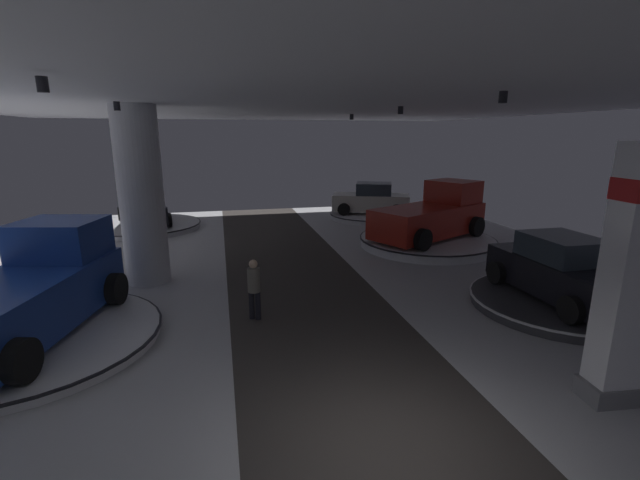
# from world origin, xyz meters

# --- Properties ---
(ground) EXTENTS (24.00, 44.00, 0.06)m
(ground) POSITION_xyz_m (0.00, 0.00, -0.02)
(ground) COLOR #B2B2B7
(ceiling_with_spotlights) EXTENTS (24.00, 44.00, 0.39)m
(ceiling_with_spotlights) POSITION_xyz_m (-0.00, -0.00, 5.55)
(ceiling_with_spotlights) COLOR silver
(column_left) EXTENTS (1.34, 1.34, 5.50)m
(column_left) POSITION_xyz_m (-4.65, 9.09, 2.75)
(column_left) COLOR silver
(column_left) RESTS_ON ground
(brand_sign_pylon) EXTENTS (1.32, 0.77, 4.52)m
(brand_sign_pylon) POSITION_xyz_m (4.49, 0.39, 2.33)
(brand_sign_pylon) COLOR slate
(brand_sign_pylon) RESTS_ON ground
(display_platform_deep_left) EXTENTS (5.48, 5.48, 0.28)m
(display_platform_deep_left) POSITION_xyz_m (-6.07, 17.53, 0.15)
(display_platform_deep_left) COLOR #B7B7BC
(display_platform_deep_left) RESTS_ON ground
(display_car_deep_left) EXTENTS (3.01, 4.51, 1.71)m
(display_car_deep_left) POSITION_xyz_m (-6.06, 17.50, 1.04)
(display_car_deep_left) COLOR black
(display_car_deep_left) RESTS_ON display_platform_deep_left
(display_platform_far_right) EXTENTS (5.68, 5.68, 0.38)m
(display_platform_far_right) POSITION_xyz_m (6.18, 11.11, 0.21)
(display_platform_far_right) COLOR silver
(display_platform_far_right) RESTS_ON ground
(pickup_truck_far_right) EXTENTS (5.68, 4.38, 2.30)m
(pickup_truck_far_right) POSITION_xyz_m (6.47, 11.26, 1.31)
(pickup_truck_far_right) COLOR maroon
(pickup_truck_far_right) RESTS_ON display_platform_far_right
(display_platform_deep_right) EXTENTS (4.59, 4.59, 0.30)m
(display_platform_deep_right) POSITION_xyz_m (5.98, 17.59, 0.17)
(display_platform_deep_right) COLOR silver
(display_platform_deep_right) RESTS_ON ground
(display_car_deep_right) EXTENTS (4.57, 3.37, 1.71)m
(display_car_deep_right) POSITION_xyz_m (6.00, 17.58, 1.07)
(display_car_deep_right) COLOR silver
(display_car_deep_right) RESTS_ON display_platform_deep_right
(display_platform_mid_left) EXTENTS (5.68, 5.68, 0.24)m
(display_platform_mid_left) POSITION_xyz_m (-6.63, 5.05, 0.13)
(display_platform_mid_left) COLOR silver
(display_platform_mid_left) RESTS_ON ground
(pickup_truck_mid_left) EXTENTS (3.59, 5.64, 2.30)m
(pickup_truck_mid_left) POSITION_xyz_m (-6.56, 5.36, 1.17)
(pickup_truck_mid_left) COLOR navy
(pickup_truck_mid_left) RESTS_ON display_platform_mid_left
(display_platform_mid_right) EXTENTS (4.66, 4.66, 0.28)m
(display_platform_mid_right) POSITION_xyz_m (6.62, 4.17, 0.16)
(display_platform_mid_right) COLOR #333338
(display_platform_mid_right) RESTS_ON ground
(display_car_mid_right) EXTENTS (2.23, 4.25, 1.71)m
(display_car_mid_right) POSITION_xyz_m (6.62, 4.20, 1.05)
(display_car_mid_right) COLOR black
(display_car_mid_right) RESTS_ON display_platform_mid_right
(visitor_walking_near) EXTENTS (0.32, 0.32, 1.59)m
(visitor_walking_near) POSITION_xyz_m (-1.55, 5.32, 0.91)
(visitor_walking_near) COLOR black
(visitor_walking_near) RESTS_ON ground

